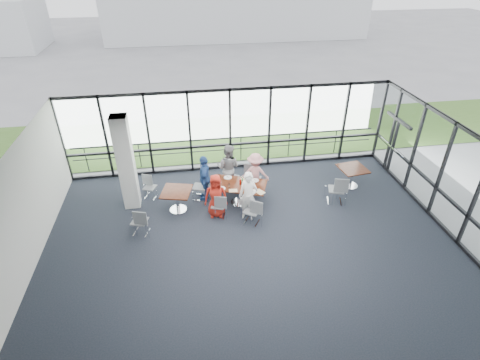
{
  "coord_description": "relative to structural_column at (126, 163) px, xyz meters",
  "views": [
    {
      "loc": [
        -1.64,
        -7.77,
        7.42
      ],
      "look_at": [
        -0.06,
        2.24,
        1.1
      ],
      "focal_mm": 28.0,
      "sensor_mm": 36.0,
      "label": 1
    }
  ],
  "objects": [
    {
      "name": "structural_column",
      "position": [
        0.0,
        0.0,
        0.0
      ],
      "size": [
        0.5,
        0.5,
        3.2
      ],
      "primitive_type": "cube",
      "color": "silver",
      "rests_on": "ground"
    },
    {
      "name": "diner_far_left",
      "position": [
        3.31,
        0.47,
        -0.73
      ],
      "size": [
        0.99,
        0.84,
        1.74
      ],
      "primitive_type": "imported",
      "rotation": [
        0.0,
        0.0,
        2.68
      ],
      "color": "gray",
      "rests_on": "ground"
    },
    {
      "name": "chair_spare_la",
      "position": [
        0.37,
        -1.57,
        -1.15
      ],
      "size": [
        0.55,
        0.55,
        0.9
      ],
      "primitive_type": null,
      "rotation": [
        0.0,
        0.0,
        -0.31
      ],
      "color": "slate",
      "rests_on": "ground"
    },
    {
      "name": "chair_main_nr",
      "position": [
        3.78,
        -1.59,
        -1.15
      ],
      "size": [
        0.6,
        0.6,
        0.9
      ],
      "primitive_type": null,
      "rotation": [
        0.0,
        0.0,
        -0.57
      ],
      "color": "slate",
      "rests_on": "ground"
    },
    {
      "name": "tumbler_b",
      "position": [
        3.71,
        -0.69,
        -0.78
      ],
      "size": [
        0.07,
        0.07,
        0.13
      ],
      "primitive_type": "cylinder",
      "color": "white",
      "rests_on": "main_table"
    },
    {
      "name": "side_table_left",
      "position": [
        1.5,
        -0.55,
        -0.96
      ],
      "size": [
        1.12,
        1.12,
        0.75
      ],
      "rotation": [
        0.0,
        0.0,
        -0.25
      ],
      "color": "#38170C",
      "rests_on": "ground"
    },
    {
      "name": "grass_strip",
      "position": [
        3.6,
        5.0,
        -1.59
      ],
      "size": [
        80.0,
        5.0,
        0.01
      ],
      "primitive_type": "cube",
      "color": "#3C611F",
      "rests_on": "ground"
    },
    {
      "name": "menu_a",
      "position": [
        3.31,
        -0.81,
        -0.85
      ],
      "size": [
        0.29,
        0.21,
        0.0
      ],
      "primitive_type": "cube",
      "rotation": [
        0.0,
        0.0,
        -0.08
      ],
      "color": "silver",
      "rests_on": "main_table"
    },
    {
      "name": "curtain_wall_back",
      "position": [
        3.6,
        2.0,
        0.0
      ],
      "size": [
        12.0,
        0.1,
        3.2
      ],
      "primitive_type": "cube",
      "color": "white",
      "rests_on": "ground"
    },
    {
      "name": "chair_spare_lb",
      "position": [
        0.57,
        0.36,
        -1.2
      ],
      "size": [
        0.51,
        0.51,
        0.79
      ],
      "primitive_type": null,
      "rotation": [
        0.0,
        0.0,
        2.74
      ],
      "color": "slate",
      "rests_on": "ground"
    },
    {
      "name": "hangar_main",
      "position": [
        7.6,
        29.0,
        1.4
      ],
      "size": [
        24.0,
        10.0,
        6.0
      ],
      "primitive_type": "cube",
      "color": "silver",
      "rests_on": "ground"
    },
    {
      "name": "plate_nr",
      "position": [
        3.93,
        -0.97,
        -0.84
      ],
      "size": [
        0.24,
        0.24,
        0.01
      ],
      "primitive_type": "cylinder",
      "color": "white",
      "rests_on": "main_table"
    },
    {
      "name": "apron",
      "position": [
        3.6,
        7.0,
        -1.62
      ],
      "size": [
        80.0,
        70.0,
        0.02
      ],
      "primitive_type": "cube",
      "color": "gray",
      "rests_on": "ground"
    },
    {
      "name": "chair_main_fr",
      "position": [
        4.17,
        0.2,
        -1.12
      ],
      "size": [
        0.62,
        0.62,
        0.96
      ],
      "primitive_type": null,
      "rotation": [
        0.0,
        0.0,
        2.71
      ],
      "color": "slate",
      "rests_on": "ground"
    },
    {
      "name": "menu_b",
      "position": [
        4.14,
        -1.02,
        -0.85
      ],
      "size": [
        0.36,
        0.39,
        0.0
      ],
      "primitive_type": "cube",
      "rotation": [
        0.0,
        0.0,
        -1.01
      ],
      "color": "silver",
      "rests_on": "main_table"
    },
    {
      "name": "diner_far_right",
      "position": [
        4.2,
        0.1,
        -0.84
      ],
      "size": [
        1.07,
        0.72,
        1.52
      ],
      "primitive_type": "imported",
      "rotation": [
        0.0,
        0.0,
        2.91
      ],
      "color": "pink",
      "rests_on": "ground"
    },
    {
      "name": "floor",
      "position": [
        3.6,
        -3.0,
        -1.61
      ],
      "size": [
        12.0,
        10.0,
        0.02
      ],
      "primitive_type": "cube",
      "color": "black",
      "rests_on": "ground"
    },
    {
      "name": "exit_door",
      "position": [
        9.6,
        0.75,
        -0.55
      ],
      "size": [
        0.12,
        1.6,
        2.1
      ],
      "primitive_type": "cube",
      "color": "black",
      "rests_on": "ground"
    },
    {
      "name": "curtain_wall_right",
      "position": [
        9.6,
        -3.0,
        0.0
      ],
      "size": [
        0.1,
        10.0,
        3.2
      ],
      "primitive_type": "cube",
      "color": "white",
      "rests_on": "ground"
    },
    {
      "name": "condiment_caddy",
      "position": [
        3.64,
        -0.45,
        -0.83
      ],
      "size": [
        0.1,
        0.07,
        0.04
      ],
      "primitive_type": "cube",
      "color": "black",
      "rests_on": "main_table"
    },
    {
      "name": "plate_fr",
      "position": [
        4.12,
        -0.32,
        -0.84
      ],
      "size": [
        0.25,
        0.25,
        0.01
      ],
      "primitive_type": "cylinder",
      "color": "white",
      "rests_on": "main_table"
    },
    {
      "name": "chair_main_fl",
      "position": [
        3.45,
        0.57,
        -1.19
      ],
      "size": [
        0.55,
        0.55,
        0.82
      ],
      "primitive_type": null,
      "rotation": [
        0.0,
        0.0,
        2.57
      ],
      "color": "slate",
      "rests_on": "ground"
    },
    {
      "name": "plate_end",
      "position": [
        2.85,
        -0.25,
        -0.84
      ],
      "size": [
        0.26,
        0.26,
        0.01
      ],
      "primitive_type": "cylinder",
      "color": "white",
      "rests_on": "main_table"
    },
    {
      "name": "chair_spare_r",
      "position": [
        6.79,
        -0.91,
        -1.1
      ],
      "size": [
        0.61,
        0.61,
        1.01
      ],
      "primitive_type": null,
      "rotation": [
        0.0,
        0.0,
        -0.28
      ],
      "color": "slate",
      "rests_on": "ground"
    },
    {
      "name": "side_table_right",
      "position": [
        7.72,
        -0.04,
        -0.96
      ],
      "size": [
        1.03,
        1.03,
        0.75
      ],
      "rotation": [
        0.0,
        0.0,
        0.14
      ],
      "color": "#38170C",
      "rests_on": "ground"
    },
    {
      "name": "diner_near_right",
      "position": [
        3.71,
        -1.32,
        -0.77
      ],
      "size": [
        0.73,
        0.64,
        1.66
      ],
      "primitive_type": "imported",
      "rotation": [
        0.0,
        0.0,
        -0.4
      ],
      "color": "white",
      "rests_on": "ground"
    },
    {
      "name": "ketchup_bottle",
      "position": [
        3.59,
        -0.47,
        -0.76
      ],
      "size": [
        0.06,
        0.06,
        0.18
      ],
      "primitive_type": "cylinder",
      "color": "#AC0A00",
      "rests_on": "main_table"
    },
    {
      "name": "green_bottle",
      "position": [
        3.66,
        -0.49,
        -0.75
      ],
      "size": [
        0.05,
        0.05,
        0.2
      ],
      "primitive_type": "cylinder",
      "color": "#217029",
      "rests_on": "main_table"
    },
    {
      "name": "tumbler_a",
      "position": [
        3.2,
        -0.63,
        -0.78
      ],
      "size": [
        0.07,
        0.07,
        0.15
      ],
      "primitive_type": "cylinder",
      "color": "white",
      "rests_on": "main_table"
    },
    {
      "name": "menu_c",
      "position": [
        3.81,
        -0.21,
        -0.85
      ],
      "size": [
        0.32,
        0.23,
        0.0
      ],
      "primitive_type": "cube",
      "rotation": [
        0.0,
        0.0,
        -0.06
      ],
      "color": "silver",
      "rests_on": "main_table"
    },
    {
      "name": "chair_main_nl",
      "position": [
        2.78,
        -1.08,
        -1.18
      ],
      "size": [
        0.52,
        0.52,
        0.84
      ],
      "primitive_type": null,
      "rotation": [
        0.0,
        0.0,
        -0.31
      ],
      "color": "slate",
      "rests_on": "ground"
    },
    {
      "name": "plate_nl",
      "position": [
        2.96,
        -0.64,
        -0.84
      ],
      "size": [
        0.24,
        0.24,
        0.01
      ],
      "primitive_type": "cylinder",
      "color": "white",
      "rests_on": "main_table"
    },
    {
      "name": "ceiling",
      "position": [
        3.6,
        -3.0,
        1.6
      ],
      "size": [
        12.0,
        10.0,
        0.04
      ],
      "primitive_type": "cube",
      "color": "silver",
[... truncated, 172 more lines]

